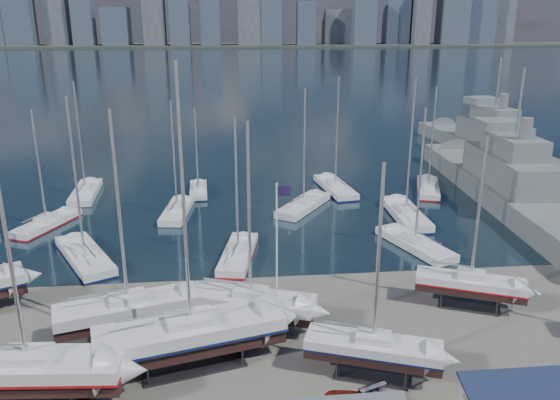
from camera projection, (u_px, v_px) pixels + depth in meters
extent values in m
plane|color=#605E59|center=(261.00, 339.00, 38.76)|extent=(1400.00, 1400.00, 0.00)
cube|color=#1A303C|center=(227.00, 63.00, 332.58)|extent=(1400.00, 600.00, 0.40)
cube|color=#2D332D|center=(225.00, 46.00, 578.59)|extent=(1400.00, 80.00, 2.20)
cube|color=#475166|center=(18.00, 12.00, 539.57)|extent=(26.62, 20.30, 64.32)
cube|color=#595E66|center=(56.00, 2.00, 548.96)|extent=(22.49, 24.47, 83.83)
cube|color=#3D4756|center=(83.00, 16.00, 548.94)|extent=(19.55, 21.83, 55.97)
cube|color=#475166|center=(116.00, 26.00, 560.68)|extent=(26.03, 30.49, 37.14)
cube|color=#595E66|center=(153.00, 0.00, 545.78)|extent=(21.60, 16.58, 87.63)
cube|color=#3D4756|center=(179.00, 10.00, 552.62)|extent=(19.42, 28.42, 67.60)
cube|color=#475166|center=(210.00, 18.00, 560.61)|extent=(20.24, 23.80, 54.09)
cube|color=#595E66|center=(250.00, 18.00, 561.41)|extent=(24.62, 19.72, 54.00)
cube|color=#3D4756|center=(271.00, 17.00, 561.50)|extent=(20.75, 17.93, 55.97)
cube|color=#475166|center=(306.00, 23.00, 565.34)|extent=(18.36, 16.25, 43.03)
cube|color=#595E66|center=(337.00, 27.00, 587.82)|extent=(28.49, 22.03, 35.69)
cube|color=#3D4756|center=(364.00, 20.00, 571.34)|extent=(23.34, 17.87, 49.11)
cube|color=#475166|center=(397.00, 7.00, 585.05)|extent=(25.35, 19.79, 75.95)
cube|color=#595E66|center=(420.00, 16.00, 583.89)|extent=(17.00, 27.45, 57.67)
cube|color=#475166|center=(478.00, 8.00, 596.79)|extent=(30.82, 28.37, 74.41)
cube|color=#595E66|center=(504.00, 7.00, 600.90)|extent=(21.74, 17.03, 77.48)
cube|color=black|center=(30.00, 378.00, 31.82)|extent=(11.21, 3.48, 0.88)
cube|color=silver|center=(27.00, 365.00, 31.56)|extent=(11.25, 3.94, 0.88)
cube|color=maroon|center=(28.00, 371.00, 31.68)|extent=(11.36, 3.98, 0.18)
cube|color=silver|center=(26.00, 355.00, 31.34)|extent=(2.90, 2.06, 0.50)
cylinder|color=#B2B2B7|center=(7.00, 238.00, 29.15)|extent=(0.22, 0.22, 14.90)
cube|color=#2D2D33|center=(131.00, 334.00, 39.24)|extent=(5.98, 3.96, 0.16)
cube|color=black|center=(129.00, 316.00, 38.78)|extent=(10.25, 5.10, 0.80)
cube|color=silver|center=(128.00, 306.00, 38.53)|extent=(10.36, 5.50, 0.80)
cube|color=silver|center=(127.00, 297.00, 38.33)|extent=(2.87, 2.31, 0.50)
cylinder|color=#B2B2B7|center=(119.00, 210.00, 36.36)|extent=(0.22, 0.22, 13.47)
cube|color=#2D2D33|center=(193.00, 363.00, 35.89)|extent=(7.21, 4.64, 0.16)
cube|color=black|center=(191.00, 342.00, 35.40)|extent=(12.44, 5.86, 0.97)
cube|color=silver|center=(191.00, 329.00, 35.11)|extent=(12.57, 6.35, 0.97)
cube|color=#0C1740|center=(191.00, 335.00, 35.24)|extent=(12.69, 6.41, 0.19)
cube|color=silver|center=(190.00, 319.00, 34.88)|extent=(3.44, 2.73, 0.50)
cylinder|color=#B2B2B7|center=(183.00, 201.00, 32.47)|extent=(0.22, 0.22, 16.34)
cube|color=#2D2D33|center=(251.00, 327.00, 40.23)|extent=(5.65, 3.94, 0.16)
cube|color=black|center=(251.00, 309.00, 39.77)|extent=(9.58, 5.23, 0.75)
cube|color=silver|center=(251.00, 300.00, 39.55)|extent=(9.71, 5.60, 0.75)
cube|color=silver|center=(251.00, 292.00, 39.36)|extent=(2.73, 2.26, 0.50)
cylinder|color=#B2B2B7|center=(249.00, 212.00, 37.50)|extent=(0.22, 0.22, 12.65)
cube|color=#2D2D33|center=(371.00, 374.00, 34.73)|extent=(5.11, 3.62, 0.16)
cube|color=black|center=(373.00, 355.00, 34.29)|extent=(8.64, 4.83, 0.68)
cube|color=silver|center=(373.00, 345.00, 34.08)|extent=(8.76, 5.17, 0.68)
cube|color=#0C1740|center=(373.00, 350.00, 34.18)|extent=(8.85, 5.22, 0.14)
cube|color=silver|center=(374.00, 337.00, 33.90)|extent=(2.48, 2.07, 0.50)
cylinder|color=#B2B2B7|center=(378.00, 256.00, 32.24)|extent=(0.22, 0.22, 11.43)
cube|color=#2D2D33|center=(468.00, 305.00, 43.31)|extent=(4.99, 3.72, 0.16)
cube|color=black|center=(470.00, 289.00, 42.87)|extent=(8.35, 5.10, 0.66)
cube|color=silver|center=(471.00, 281.00, 42.67)|extent=(8.49, 5.41, 0.66)
cube|color=maroon|center=(470.00, 285.00, 42.76)|extent=(8.57, 5.47, 0.13)
cube|color=silver|center=(471.00, 275.00, 42.49)|extent=(2.44, 2.09, 0.50)
cylinder|color=#B2B2B7|center=(479.00, 210.00, 40.87)|extent=(0.22, 0.22, 11.14)
cube|color=black|center=(48.00, 229.00, 60.46)|extent=(5.54, 9.13, 0.72)
cube|color=silver|center=(47.00, 223.00, 60.24)|extent=(5.89, 9.28, 0.72)
cube|color=maroon|center=(47.00, 226.00, 60.34)|extent=(5.95, 9.38, 0.14)
cube|color=silver|center=(46.00, 218.00, 60.05)|extent=(2.28, 2.67, 0.50)
cylinder|color=#B2B2B7|center=(39.00, 166.00, 58.27)|extent=(0.22, 0.22, 12.18)
cube|color=black|center=(86.00, 198.00, 71.44)|extent=(3.13, 10.42, 0.82)
cube|color=silver|center=(86.00, 192.00, 71.19)|extent=(3.57, 10.45, 0.82)
cube|color=silver|center=(85.00, 187.00, 70.99)|extent=(1.90, 2.68, 0.50)
cylinder|color=#B2B2B7|center=(79.00, 137.00, 68.95)|extent=(0.22, 0.22, 13.87)
cube|color=black|center=(86.00, 264.00, 51.73)|extent=(7.28, 10.67, 0.86)
cube|color=silver|center=(85.00, 256.00, 51.47)|extent=(7.68, 10.88, 0.86)
cube|color=#0C1740|center=(85.00, 259.00, 51.59)|extent=(7.75, 10.99, 0.17)
cube|color=silver|center=(84.00, 249.00, 51.26)|extent=(2.85, 3.21, 0.50)
cylinder|color=#B2B2B7|center=(75.00, 177.00, 49.13)|extent=(0.22, 0.22, 14.48)
cube|color=black|center=(178.00, 216.00, 64.49)|extent=(3.20, 9.49, 0.74)
cube|color=silver|center=(177.00, 210.00, 64.26)|extent=(3.59, 9.53, 0.74)
cube|color=silver|center=(177.00, 205.00, 64.07)|extent=(1.80, 2.48, 0.50)
cylinder|color=#B2B2B7|center=(174.00, 155.00, 62.23)|extent=(0.22, 0.22, 12.56)
cube|color=black|center=(199.00, 195.00, 72.66)|extent=(2.19, 7.97, 0.63)
cube|color=silver|center=(198.00, 190.00, 72.47)|extent=(2.52, 7.98, 0.63)
cube|color=#0C1740|center=(199.00, 192.00, 72.55)|extent=(2.55, 8.06, 0.13)
cube|color=silver|center=(198.00, 186.00, 72.29)|extent=(1.40, 2.03, 0.50)
cylinder|color=#B2B2B7|center=(196.00, 148.00, 70.74)|extent=(0.22, 0.22, 10.67)
cube|color=black|center=(238.00, 261.00, 52.26)|extent=(3.94, 9.65, 0.75)
cube|color=silver|center=(238.00, 254.00, 52.03)|extent=(4.32, 9.73, 0.75)
cube|color=maroon|center=(238.00, 257.00, 52.13)|extent=(4.37, 9.82, 0.15)
cube|color=silver|center=(238.00, 248.00, 51.84)|extent=(1.99, 2.60, 0.50)
cylinder|color=#B2B2B7|center=(236.00, 186.00, 49.98)|extent=(0.22, 0.22, 12.69)
cube|color=black|center=(303.00, 211.00, 66.37)|extent=(7.56, 9.70, 0.80)
cube|color=silver|center=(304.00, 205.00, 66.13)|extent=(7.91, 9.93, 0.80)
cube|color=silver|center=(304.00, 200.00, 65.93)|extent=(2.80, 3.03, 0.50)
cylinder|color=#B2B2B7|center=(304.00, 147.00, 63.93)|extent=(0.22, 0.22, 13.58)
cube|color=black|center=(335.00, 193.00, 73.65)|extent=(3.88, 10.75, 0.84)
cube|color=silver|center=(335.00, 187.00, 73.40)|extent=(4.32, 10.81, 0.84)
cube|color=#0C1740|center=(335.00, 190.00, 73.51)|extent=(4.36, 10.92, 0.17)
cube|color=silver|center=(335.00, 182.00, 73.19)|extent=(2.10, 2.84, 0.50)
cylinder|color=#B2B2B7|center=(337.00, 132.00, 71.11)|extent=(0.22, 0.22, 14.20)
cube|color=black|center=(414.00, 251.00, 54.71)|extent=(5.45, 9.94, 0.78)
cube|color=silver|center=(415.00, 243.00, 54.47)|extent=(5.83, 10.08, 0.78)
cube|color=silver|center=(415.00, 238.00, 54.27)|extent=(2.36, 2.84, 0.50)
cylinder|color=#B2B2B7|center=(420.00, 176.00, 52.35)|extent=(0.22, 0.22, 13.13)
cube|color=black|center=(405.00, 221.00, 63.28)|extent=(2.88, 11.10, 0.88)
cube|color=silver|center=(406.00, 213.00, 63.01)|extent=(3.34, 11.11, 0.88)
cube|color=#0C1740|center=(405.00, 217.00, 63.14)|extent=(3.37, 11.22, 0.18)
cube|color=silver|center=(406.00, 208.00, 62.80)|extent=(1.92, 2.80, 0.50)
cylinder|color=#B2B2B7|center=(411.00, 146.00, 60.61)|extent=(0.22, 0.22, 14.90)
cube|color=black|center=(428.00, 193.00, 73.49)|extent=(5.23, 9.91, 0.77)
cube|color=silver|center=(428.00, 188.00, 73.26)|extent=(5.61, 10.04, 0.77)
cube|color=maroon|center=(428.00, 190.00, 73.37)|extent=(5.67, 10.14, 0.15)
cube|color=silver|center=(428.00, 183.00, 73.06)|extent=(2.30, 2.81, 0.50)
cylinder|color=#B2B2B7|center=(432.00, 137.00, 71.15)|extent=(0.22, 0.22, 13.06)
cube|color=slate|center=(507.00, 199.00, 68.56)|extent=(10.74, 47.69, 4.26)
cube|color=slate|center=(511.00, 169.00, 67.36)|extent=(7.16, 16.92, 3.60)
cube|color=slate|center=(514.00, 145.00, 66.45)|extent=(5.17, 9.74, 2.40)
cube|color=slate|center=(500.00, 124.00, 70.43)|extent=(5.60, 5.08, 1.20)
cylinder|color=#B2B2B7|center=(520.00, 102.00, 64.86)|extent=(0.30, 0.30, 8.00)
cube|color=slate|center=(490.00, 154.00, 93.09)|extent=(10.45, 43.46, 3.87)
cube|color=slate|center=(492.00, 132.00, 91.95)|extent=(6.74, 15.47, 3.60)
cube|color=slate|center=(495.00, 114.00, 91.04)|extent=(4.83, 8.92, 2.40)
cube|color=slate|center=(482.00, 101.00, 94.55)|extent=(5.16, 4.69, 1.20)
cylinder|color=#B2B2B7|center=(498.00, 83.00, 89.45)|extent=(0.30, 0.30, 8.00)
cylinder|color=white|center=(277.00, 263.00, 37.43)|extent=(0.12, 0.12, 11.46)
cube|color=#1C1239|center=(284.00, 191.00, 35.91)|extent=(0.96, 0.05, 0.67)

